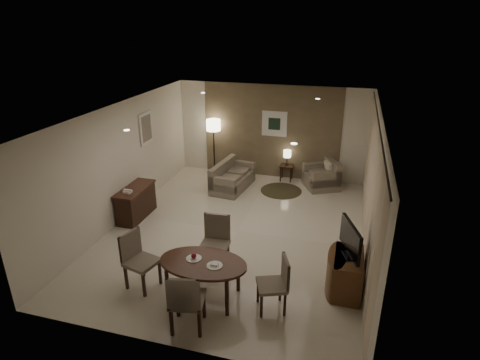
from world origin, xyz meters
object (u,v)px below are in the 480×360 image
(side_table, at_px, (286,173))
(chair_far, at_px, (214,246))
(chair_near, at_px, (187,299))
(sofa, at_px, (233,176))
(chair_right, at_px, (272,285))
(armchair, at_px, (321,174))
(console_desk, at_px, (136,203))
(floor_lamp, at_px, (214,147))
(dining_table, at_px, (204,280))
(chair_left, at_px, (142,262))
(tv_cabinet, at_px, (348,274))

(side_table, bearing_deg, chair_far, -96.48)
(chair_near, xyz_separation_m, chair_far, (-0.10, 1.51, 0.01))
(side_table, bearing_deg, sofa, -144.11)
(chair_right, bearing_deg, armchair, 155.09)
(console_desk, height_order, floor_lamp, floor_lamp)
(chair_right, distance_m, sofa, 5.02)
(dining_table, height_order, chair_near, chair_near)
(chair_far, bearing_deg, chair_right, -35.70)
(dining_table, height_order, sofa, sofa)
(armchair, bearing_deg, chair_far, -45.79)
(chair_left, bearing_deg, dining_table, -74.33)
(chair_far, distance_m, side_table, 4.83)
(chair_near, bearing_deg, side_table, -105.57)
(chair_left, xyz_separation_m, side_table, (1.59, 5.59, -0.28))
(chair_left, height_order, chair_right, chair_left)
(dining_table, bearing_deg, console_desk, 137.83)
(tv_cabinet, relative_size, armchair, 1.04)
(tv_cabinet, xyz_separation_m, chair_far, (-2.40, -0.04, 0.18))
(sofa, bearing_deg, dining_table, -162.23)
(chair_right, relative_size, armchair, 1.08)
(dining_table, height_order, chair_far, chair_far)
(console_desk, distance_m, floor_lamp, 3.37)
(console_desk, bearing_deg, dining_table, -42.17)
(console_desk, bearing_deg, floor_lamp, 75.70)
(dining_table, distance_m, chair_left, 1.14)
(chair_left, xyz_separation_m, chair_right, (2.28, 0.04, -0.04))
(chair_far, bearing_deg, chair_left, -146.47)
(chair_left, bearing_deg, floor_lamp, 21.09)
(tv_cabinet, bearing_deg, chair_far, -179.00)
(chair_right, xyz_separation_m, floor_lamp, (-2.90, 5.55, 0.36))
(console_desk, distance_m, chair_left, 2.75)
(dining_table, distance_m, chair_near, 0.75)
(console_desk, height_order, chair_left, chair_left)
(chair_near, height_order, floor_lamp, floor_lamp)
(dining_table, relative_size, side_table, 3.21)
(chair_far, distance_m, armchair, 4.79)
(sofa, xyz_separation_m, armchair, (2.35, 0.70, 0.03))
(chair_far, relative_size, armchair, 1.22)
(chair_right, bearing_deg, floor_lamp, -173.87)
(console_desk, xyz_separation_m, dining_table, (2.57, -2.33, -0.03))
(dining_table, relative_size, chair_left, 1.45)
(chair_far, xyz_separation_m, floor_lamp, (-1.66, 4.78, 0.30))
(chair_right, xyz_separation_m, side_table, (-0.69, 5.56, -0.24))
(sofa, bearing_deg, side_table, -47.09)
(console_desk, xyz_separation_m, floor_lamp, (0.83, 3.24, 0.45))
(tv_cabinet, xyz_separation_m, side_table, (-1.86, 4.75, -0.12))
(chair_left, bearing_deg, tv_cabinet, -61.44)
(chair_near, bearing_deg, floor_lamp, -85.92)
(chair_left, bearing_deg, armchair, -11.24)
(floor_lamp, bearing_deg, armchair, -4.59)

